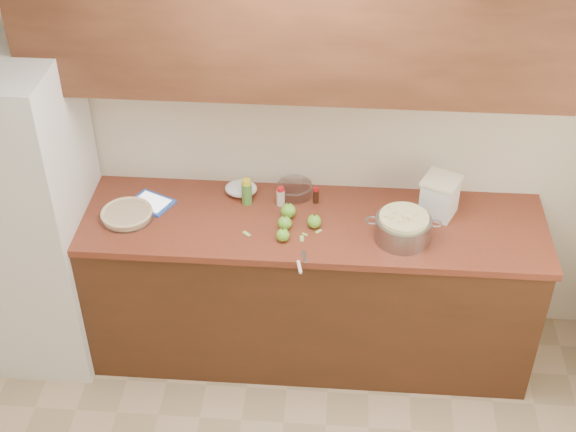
# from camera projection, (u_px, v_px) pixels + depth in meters

# --- Properties ---
(room_shell) EXTENTS (3.60, 3.60, 3.60)m
(room_shell) POSITION_uv_depth(u_px,v_px,m) (262.00, 391.00, 2.76)
(room_shell) COLOR tan
(room_shell) RESTS_ON ground
(counter_run) EXTENTS (2.64, 0.68, 0.92)m
(counter_run) POSITION_uv_depth(u_px,v_px,m) (292.00, 285.00, 4.43)
(counter_run) COLOR #472314
(counter_run) RESTS_ON ground
(upper_cabinets) EXTENTS (2.60, 0.34, 0.70)m
(upper_cabinets) POSITION_uv_depth(u_px,v_px,m) (295.00, 20.00, 3.66)
(upper_cabinets) COLOR brown
(upper_cabinets) RESTS_ON room_shell
(fridge) EXTENTS (0.70, 0.70, 1.80)m
(fridge) POSITION_uv_depth(u_px,v_px,m) (19.00, 214.00, 4.23)
(fridge) COLOR silver
(fridge) RESTS_ON ground
(pie) EXTENTS (0.28, 0.28, 0.04)m
(pie) POSITION_uv_depth(u_px,v_px,m) (127.00, 214.00, 4.16)
(pie) COLOR silver
(pie) RESTS_ON counter_run
(colander) EXTENTS (0.38, 0.28, 0.14)m
(colander) POSITION_uv_depth(u_px,v_px,m) (403.00, 228.00, 3.99)
(colander) COLOR gray
(colander) RESTS_ON counter_run
(flour_canister) EXTENTS (0.23, 0.23, 0.22)m
(flour_canister) POSITION_uv_depth(u_px,v_px,m) (440.00, 196.00, 4.13)
(flour_canister) COLOR silver
(flour_canister) RESTS_ON counter_run
(tablet) EXTENTS (0.27, 0.24, 0.02)m
(tablet) POSITION_uv_depth(u_px,v_px,m) (151.00, 203.00, 4.26)
(tablet) COLOR blue
(tablet) RESTS_ON counter_run
(paring_knife) EXTENTS (0.05, 0.18, 0.02)m
(paring_knife) POSITION_uv_depth(u_px,v_px,m) (300.00, 265.00, 3.86)
(paring_knife) COLOR gray
(paring_knife) RESTS_ON counter_run
(lemon_bottle) EXTENTS (0.05, 0.05, 0.15)m
(lemon_bottle) POSITION_uv_depth(u_px,v_px,m) (247.00, 192.00, 4.23)
(lemon_bottle) COLOR #4C8C38
(lemon_bottle) RESTS_ON counter_run
(cinnamon_shaker) EXTENTS (0.04, 0.04, 0.11)m
(cinnamon_shaker) POSITION_uv_depth(u_px,v_px,m) (281.00, 197.00, 4.23)
(cinnamon_shaker) COLOR beige
(cinnamon_shaker) RESTS_ON counter_run
(vanilla_bottle) EXTENTS (0.03, 0.03, 0.09)m
(vanilla_bottle) POSITION_uv_depth(u_px,v_px,m) (316.00, 195.00, 4.25)
(vanilla_bottle) COLOR black
(vanilla_bottle) RESTS_ON counter_run
(mixing_bowl) EXTENTS (0.19, 0.19, 0.07)m
(mixing_bowl) POSITION_uv_depth(u_px,v_px,m) (295.00, 189.00, 4.31)
(mixing_bowl) COLOR silver
(mixing_bowl) RESTS_ON counter_run
(paper_towel) EXTENTS (0.21, 0.19, 0.07)m
(paper_towel) POSITION_uv_depth(u_px,v_px,m) (241.00, 189.00, 4.32)
(paper_towel) COLOR white
(paper_towel) RESTS_ON counter_run
(apple_left) EXTENTS (0.07, 0.07, 0.09)m
(apple_left) POSITION_uv_depth(u_px,v_px,m) (285.00, 223.00, 4.07)
(apple_left) COLOR #64AC2A
(apple_left) RESTS_ON counter_run
(apple_center) EXTENTS (0.08, 0.08, 0.09)m
(apple_center) POSITION_uv_depth(u_px,v_px,m) (288.00, 211.00, 4.15)
(apple_center) COLOR #64AC2A
(apple_center) RESTS_ON counter_run
(apple_front) EXTENTS (0.07, 0.07, 0.08)m
(apple_front) POSITION_uv_depth(u_px,v_px,m) (283.00, 235.00, 4.00)
(apple_front) COLOR #64AC2A
(apple_front) RESTS_ON counter_run
(apple_extra) EXTENTS (0.07, 0.07, 0.08)m
(apple_extra) POSITION_uv_depth(u_px,v_px,m) (314.00, 221.00, 4.09)
(apple_extra) COLOR #64AC2A
(apple_extra) RESTS_ON counter_run
(peel_a) EXTENTS (0.04, 0.04, 0.00)m
(peel_a) POSITION_uv_depth(u_px,v_px,m) (319.00, 231.00, 4.08)
(peel_a) COLOR #98C760
(peel_a) RESTS_ON counter_run
(peel_b) EXTENTS (0.03, 0.03, 0.00)m
(peel_b) POSITION_uv_depth(u_px,v_px,m) (305.00, 234.00, 4.06)
(peel_b) COLOR #98C760
(peel_b) RESTS_ON counter_run
(peel_c) EXTENTS (0.02, 0.05, 0.00)m
(peel_c) POSITION_uv_depth(u_px,v_px,m) (302.00, 239.00, 4.03)
(peel_c) COLOR #98C760
(peel_c) RESTS_ON counter_run
(peel_d) EXTENTS (0.05, 0.05, 0.00)m
(peel_d) POSITION_uv_depth(u_px,v_px,m) (247.00, 234.00, 4.06)
(peel_d) COLOR #98C760
(peel_d) RESTS_ON counter_run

